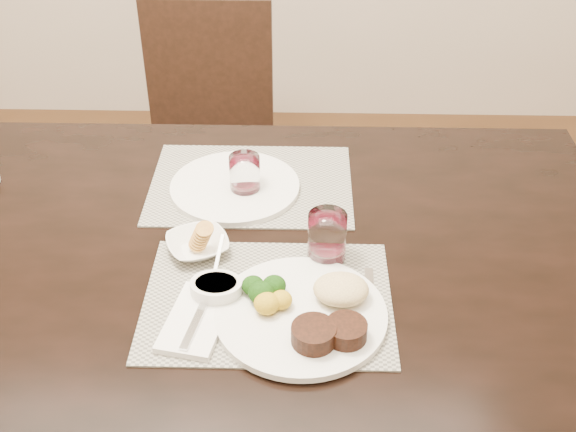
{
  "coord_description": "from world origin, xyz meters",
  "views": [
    {
      "loc": [
        0.32,
        -1.17,
        1.67
      ],
      "look_at": [
        0.29,
        0.0,
        0.82
      ],
      "focal_mm": 45.0,
      "sensor_mm": 36.0,
      "label": 1
    }
  ],
  "objects_px": {
    "wine_glass_near": "(327,239)",
    "chair_far": "(208,127)",
    "cracker_bowl": "(198,244)",
    "dinner_plate": "(309,312)",
    "steak_knife": "(373,318)",
    "far_plate": "(235,187)"
  },
  "relations": [
    {
      "from": "dinner_plate",
      "to": "cracker_bowl",
      "type": "height_order",
      "value": "dinner_plate"
    },
    {
      "from": "steak_knife",
      "to": "far_plate",
      "type": "distance_m",
      "value": 0.5
    },
    {
      "from": "cracker_bowl",
      "to": "dinner_plate",
      "type": "bearing_deg",
      "value": -40.24
    },
    {
      "from": "chair_far",
      "to": "dinner_plate",
      "type": "distance_m",
      "value": 1.23
    },
    {
      "from": "steak_knife",
      "to": "wine_glass_near",
      "type": "bearing_deg",
      "value": 116.92
    },
    {
      "from": "steak_knife",
      "to": "far_plate",
      "type": "height_order",
      "value": "far_plate"
    },
    {
      "from": "chair_far",
      "to": "cracker_bowl",
      "type": "bearing_deg",
      "value": -83.7
    },
    {
      "from": "cracker_bowl",
      "to": "far_plate",
      "type": "bearing_deg",
      "value": 76.25
    },
    {
      "from": "far_plate",
      "to": "cracker_bowl",
      "type": "bearing_deg",
      "value": -103.75
    },
    {
      "from": "chair_far",
      "to": "cracker_bowl",
      "type": "height_order",
      "value": "chair_far"
    },
    {
      "from": "chair_far",
      "to": "cracker_bowl",
      "type": "distance_m",
      "value": 1.01
    },
    {
      "from": "steak_knife",
      "to": "far_plate",
      "type": "xyz_separation_m",
      "value": [
        -0.28,
        0.42,
        0.0
      ]
    },
    {
      "from": "chair_far",
      "to": "cracker_bowl",
      "type": "relative_size",
      "value": 5.64
    },
    {
      "from": "wine_glass_near",
      "to": "chair_far",
      "type": "bearing_deg",
      "value": 110.39
    },
    {
      "from": "dinner_plate",
      "to": "steak_knife",
      "type": "xyz_separation_m",
      "value": [
        0.11,
        0.0,
        -0.01
      ]
    },
    {
      "from": "far_plate",
      "to": "steak_knife",
      "type": "bearing_deg",
      "value": -55.72
    },
    {
      "from": "chair_far",
      "to": "far_plate",
      "type": "height_order",
      "value": "chair_far"
    },
    {
      "from": "chair_far",
      "to": "steak_knife",
      "type": "distance_m",
      "value": 1.26
    },
    {
      "from": "steak_knife",
      "to": "far_plate",
      "type": "bearing_deg",
      "value": 126.35
    },
    {
      "from": "chair_far",
      "to": "dinner_plate",
      "type": "bearing_deg",
      "value": -74.02
    },
    {
      "from": "cracker_bowl",
      "to": "far_plate",
      "type": "xyz_separation_m",
      "value": [
        0.06,
        0.23,
        -0.01
      ]
    },
    {
      "from": "dinner_plate",
      "to": "steak_knife",
      "type": "relative_size",
      "value": 1.48
    }
  ]
}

